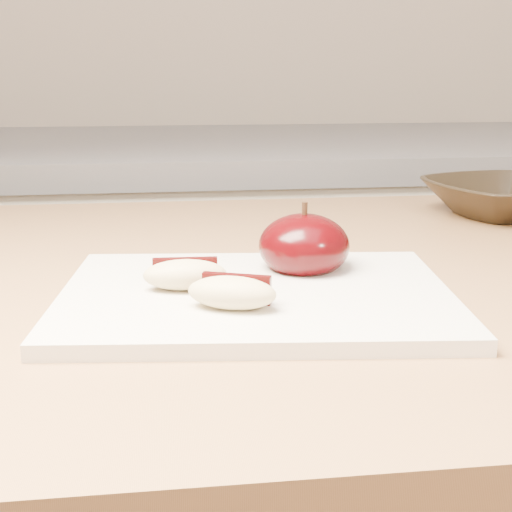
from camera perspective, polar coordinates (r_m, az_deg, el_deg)
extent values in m
cube|color=silver|center=(1.42, -5.81, -10.79)|extent=(2.40, 0.60, 0.90)
cube|color=slate|center=(1.29, -6.37, 8.37)|extent=(2.40, 0.62, 0.04)
cube|color=#996D42|center=(0.61, -4.82, -2.99)|extent=(1.64, 0.64, 0.04)
cube|color=silver|center=(0.52, 0.00, -3.27)|extent=(0.30, 0.23, 0.01)
ellipsoid|color=black|center=(0.57, 3.86, 0.83)|extent=(0.10, 0.10, 0.05)
cylinder|color=black|center=(0.56, 3.92, 3.78)|extent=(0.00, 0.00, 0.01)
ellipsoid|color=beige|center=(0.52, -5.69, -1.50)|extent=(0.06, 0.03, 0.02)
cube|color=black|center=(0.53, -5.68, -1.20)|extent=(0.05, 0.01, 0.02)
ellipsoid|color=beige|center=(0.47, -1.95, -2.95)|extent=(0.07, 0.05, 0.02)
cube|color=black|center=(0.49, -1.56, -2.60)|extent=(0.05, 0.02, 0.02)
imported|color=black|center=(0.87, 19.15, 4.40)|extent=(0.20, 0.20, 0.04)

